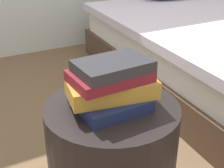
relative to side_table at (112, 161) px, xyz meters
The scene contains 5 objects.
side_table is the anchor object (origin of this frame).
book_navy 0.26m from the side_table, behind, with size 0.23×0.21×0.04m, color #19234C.
book_ochre 0.31m from the side_table, behind, with size 0.30×0.15×0.06m, color #B7842D.
book_maroon 0.36m from the side_table, 156.39° to the left, with size 0.26×0.17×0.04m, color maroon.
book_charcoal 0.39m from the side_table, 101.00° to the right, with size 0.24×0.16×0.04m, color #28282D.
Camera 1 is at (-0.46, -0.85, 1.04)m, focal length 51.54 mm.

